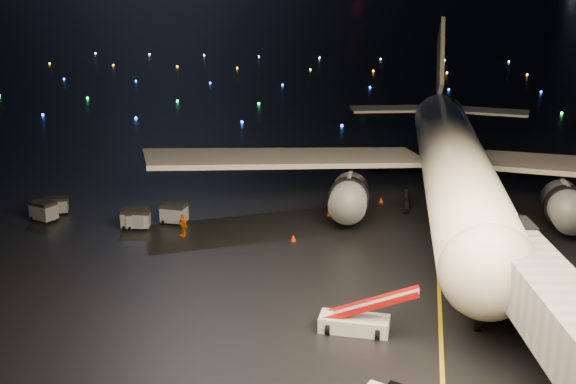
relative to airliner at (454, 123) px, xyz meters
name	(u,v)px	position (x,y,z in m)	size (l,w,h in m)	color
ground	(402,23)	(-13.13, 273.84, -8.04)	(2000.00, 2000.00, 0.00)	black
lane_centre	(438,249)	(-1.13, -11.16, -8.03)	(0.25, 80.00, 0.02)	#D1990B
airliner	(454,123)	(0.00, 0.00, 0.00)	(56.77, 53.93, 16.09)	white
belt_loader	(355,308)	(-6.34, -26.06, -6.54)	(6.21, 1.69, 3.01)	silver
crew_c	(183,225)	(-21.95, -11.88, -7.09)	(1.12, 0.47, 1.91)	#FF7500
safety_cone_0	(293,238)	(-12.72, -11.34, -7.78)	(0.47, 0.47, 0.53)	#E63500
safety_cone_1	(381,200)	(-6.28, 0.35, -7.78)	(0.46, 0.46, 0.52)	#E63500
safety_cone_2	(329,213)	(-10.69, -4.37, -7.79)	(0.45, 0.45, 0.51)	#E63500
safety_cone_3	(148,166)	(-32.90, 8.63, -7.79)	(0.44, 0.44, 0.50)	#E63500
taxiway_lights	(371,83)	(-13.13, 79.84, -7.86)	(164.00, 92.00, 0.36)	black
baggage_cart_0	(134,219)	(-26.63, -10.84, -7.18)	(2.04, 1.43, 1.73)	gray
baggage_cart_1	(174,214)	(-23.72, -8.98, -7.15)	(2.10, 1.47, 1.78)	gray
baggage_cart_2	(138,219)	(-26.28, -10.79, -7.23)	(1.91, 1.34, 1.63)	gray
baggage_cart_3	(58,205)	(-35.08, -8.23, -7.27)	(1.81, 1.26, 1.54)	gray
baggage_cart_4	(44,211)	(-35.26, -10.40, -7.14)	(2.12, 1.48, 1.80)	gray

